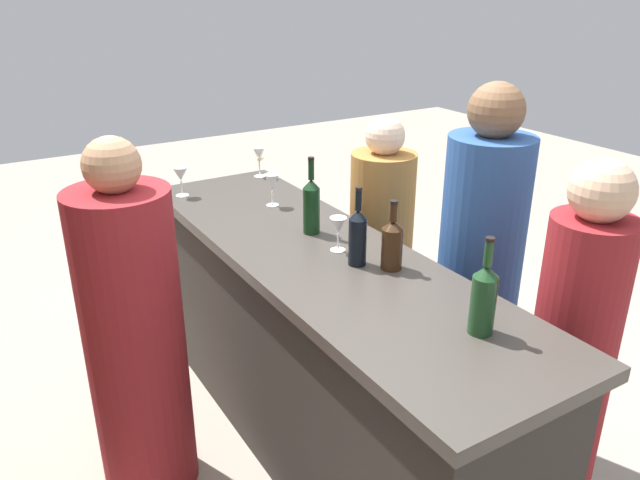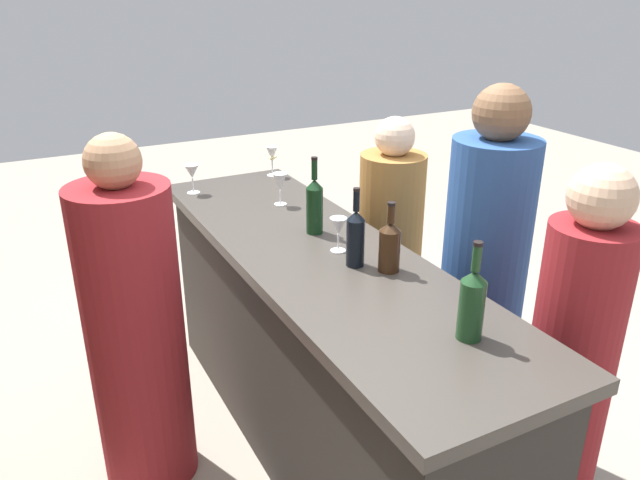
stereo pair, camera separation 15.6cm
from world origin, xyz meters
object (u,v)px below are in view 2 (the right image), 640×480
Objects in this scene: wine_bottle_leftmost_olive_green at (472,303)px; wine_glass_near_left at (272,156)px; wine_glass_near_center at (280,183)px; wine_glass_far_left at (192,172)px; wine_bottle_second_right_dark_green at (315,205)px; person_left_guest at (389,260)px; person_server_behind at (136,335)px; wine_glass_near_right at (338,227)px; person_right_guest at (481,290)px; wine_bottle_center_near_black at (356,237)px; wine_bottle_second_left_amber_brown at (390,245)px; person_center_guest at (569,373)px.

wine_bottle_leftmost_olive_green is 1.94× the size of wine_glass_near_left.
wine_glass_far_left is (0.37, 0.33, -0.00)m from wine_glass_near_center.
wine_bottle_leftmost_olive_green is at bearing -179.48° from wine_glass_near_center.
wine_glass_far_left is (1.75, 0.34, -0.01)m from wine_bottle_leftmost_olive_green.
person_left_guest is (0.23, -0.56, -0.48)m from wine_bottle_second_right_dark_green.
person_server_behind is (-0.38, 0.82, -0.41)m from wine_glass_near_center.
person_right_guest is at bearing -109.53° from wine_glass_near_right.
wine_bottle_center_near_black is at bearing -165.46° from wine_glass_far_left.
wine_bottle_center_near_black is at bearing 42.01° from wine_bottle_second_left_amber_brown.
wine_bottle_center_near_black is 1.89× the size of wine_glass_near_left.
person_center_guest is at bearing -138.37° from wine_bottle_second_left_amber_brown.
wine_bottle_second_left_amber_brown is 1.65× the size of wine_glass_near_left.
person_left_guest reaches higher than wine_bottle_leftmost_olive_green.
wine_bottle_leftmost_olive_green is 0.23× the size of person_left_guest.
wine_glass_near_center is at bearing -2.15° from wine_glass_near_right.
wine_bottle_center_near_black reaches higher than wine_bottle_second_left_amber_brown.
person_left_guest is (1.21, -0.53, -0.47)m from wine_bottle_leftmost_olive_green.
person_right_guest is (-0.07, -0.60, -0.35)m from wine_bottle_center_near_black.
person_center_guest reaches higher than wine_bottle_second_left_amber_brown.
person_right_guest is at bearing 110.37° from person_left_guest.
person_server_behind reaches higher than wine_glass_far_left.
person_center_guest is (0.00, -0.50, -0.42)m from wine_bottle_leftmost_olive_green.
person_center_guest is 0.56m from person_right_guest.
wine_bottle_center_near_black is at bearing 177.74° from wine_glass_near_center.
person_left_guest is 0.95× the size of person_center_guest.
person_server_behind is (-0.75, 0.49, -0.41)m from wine_glass_far_left.
wine_glass_near_right is 0.09× the size of person_server_behind.
wine_bottle_leftmost_olive_green is 0.62m from wine_bottle_center_near_black.
wine_glass_near_left is at bearing -83.70° from person_right_guest.
person_left_guest is at bearing -43.64° from wine_bottle_center_near_black.
wine_glass_far_left is at bearing -72.89° from person_center_guest.
person_server_behind reaches higher than person_center_guest.
wine_bottle_leftmost_olive_green is 0.52m from wine_bottle_second_left_amber_brown.
person_right_guest is 1.09× the size of person_server_behind.
person_left_guest reaches higher than wine_glass_near_center.
person_left_guest is at bearing -67.66° from wine_bottle_second_right_dark_green.
person_center_guest is at bearing -138.31° from wine_bottle_center_near_black.
wine_glass_near_center reaches higher than wine_glass_near_right.
wine_glass_near_left is (1.33, -0.10, 0.01)m from wine_bottle_second_left_amber_brown.
wine_bottle_leftmost_olive_green reaches higher than wine_bottle_second_left_amber_brown.
person_right_guest is (0.55, -0.06, 0.07)m from person_center_guest.
wine_bottle_second_right_dark_green is at bearing -47.81° from person_right_guest.
wine_bottle_second_left_amber_brown is 1.73× the size of wine_glass_near_center.
person_left_guest is at bearing -34.58° from wine_bottle_second_left_amber_brown.
person_center_guest is at bearing -159.50° from wine_glass_near_center.
wine_bottle_second_left_amber_brown is at bearing -56.93° from person_center_guest.
person_left_guest reaches higher than wine_bottle_second_left_amber_brown.
wine_bottle_second_left_amber_brown is at bearing -5.15° from wine_bottle_leftmost_olive_green.
wine_bottle_center_near_black reaches higher than wine_glass_near_center.
wine_glass_near_center is 0.10× the size of person_right_guest.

